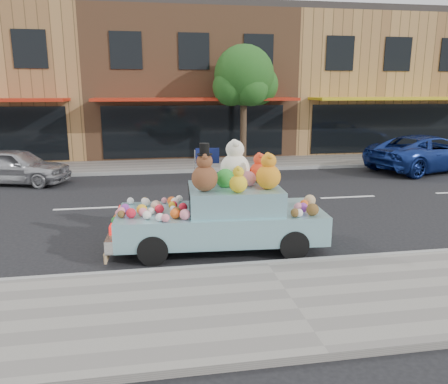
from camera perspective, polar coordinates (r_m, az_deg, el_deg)
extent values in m
plane|color=black|center=(13.17, -0.10, -1.40)|extent=(120.00, 120.00, 0.00)
cube|color=gray|center=(7.21, 8.78, -13.95)|extent=(60.00, 3.00, 0.12)
cube|color=gray|center=(19.46, -3.28, 3.58)|extent=(60.00, 3.00, 0.12)
cube|color=gray|center=(8.51, 5.58, -9.42)|extent=(60.00, 0.12, 0.13)
cube|color=gray|center=(17.99, -2.74, 2.80)|extent=(60.00, 0.12, 0.13)
cube|color=black|center=(21.18, -24.03, 16.70)|extent=(1.40, 0.06, 1.60)
cube|color=#8D5C3B|center=(24.65, -4.87, 13.63)|extent=(10.00, 8.00, 7.00)
cube|color=#332D2B|center=(24.94, -5.05, 22.04)|extent=(10.00, 8.00, 0.30)
cube|color=black|center=(20.74, -3.79, 7.91)|extent=(8.50, 0.06, 2.40)
cube|color=#AF2210|center=(19.78, -3.59, 12.00)|extent=(9.00, 1.80, 0.12)
cube|color=black|center=(20.63, -12.69, 17.61)|extent=(1.40, 0.06, 1.60)
cube|color=black|center=(20.72, -3.95, 17.87)|extent=(1.40, 0.06, 1.60)
cube|color=black|center=(21.23, 4.53, 17.75)|extent=(1.40, 0.06, 1.60)
cube|color=#AA7C47|center=(27.39, 17.06, 13.08)|extent=(10.00, 8.00, 7.00)
cube|color=#332D2B|center=(27.65, 17.60, 20.64)|extent=(10.00, 8.00, 0.30)
cube|color=black|center=(23.93, 21.01, 7.78)|extent=(8.50, 0.06, 2.40)
cube|color=gold|center=(23.10, 22.44, 11.23)|extent=(9.00, 1.80, 0.12)
cube|color=black|center=(22.53, 14.91, 17.10)|extent=(1.40, 0.06, 1.60)
cube|color=black|center=(23.90, 21.75, 16.38)|extent=(1.40, 0.06, 1.60)
cylinder|color=#38281C|center=(19.58, 2.54, 8.19)|extent=(0.28, 0.28, 3.20)
sphere|color=#194A15|center=(19.51, 2.62, 14.99)|extent=(2.60, 2.60, 2.60)
sphere|color=#194A15|center=(19.95, 4.44, 13.78)|extent=(1.80, 1.80, 1.80)
sphere|color=#194A15|center=(19.19, 0.93, 13.54)|extent=(1.60, 1.60, 1.60)
sphere|color=#194A15|center=(18.96, 3.60, 13.22)|extent=(1.40, 1.40, 1.40)
sphere|color=#194A15|center=(20.03, 1.37, 14.10)|extent=(1.60, 1.60, 1.60)
imported|color=#ACACB1|center=(17.36, -25.53, 3.06)|extent=(4.05, 2.57, 1.28)
imported|color=navy|center=(20.15, 25.09, 4.64)|extent=(5.81, 3.83, 1.48)
cylinder|color=black|center=(8.92, 9.10, -6.81)|extent=(0.61, 0.24, 0.60)
cylinder|color=black|center=(10.36, 6.85, -3.88)|extent=(0.61, 0.24, 0.60)
cylinder|color=black|center=(8.64, -9.29, -7.49)|extent=(0.61, 0.24, 0.60)
cylinder|color=black|center=(10.12, -8.84, -4.36)|extent=(0.61, 0.24, 0.60)
cube|color=#83B8C3|center=(9.33, -0.46, -4.12)|extent=(4.40, 1.96, 0.60)
cube|color=#83B8C3|center=(9.21, 1.39, -0.80)|extent=(1.99, 1.61, 0.50)
cube|color=silver|center=(9.42, -14.07, -5.31)|extent=(0.27, 1.79, 0.26)
cube|color=red|center=(8.68, -14.45, -4.72)|extent=(0.08, 0.28, 0.16)
cube|color=red|center=(9.97, -13.38, -2.32)|extent=(0.08, 0.28, 0.16)
cube|color=black|center=(9.14, -4.53, -0.95)|extent=(0.12, 1.30, 0.40)
sphere|color=brown|center=(8.69, -2.54, 1.82)|extent=(0.53, 0.53, 0.53)
sphere|color=brown|center=(8.63, -2.56, 4.02)|extent=(0.33, 0.33, 0.33)
sphere|color=brown|center=(8.50, -2.47, 4.61)|extent=(0.12, 0.12, 0.12)
sphere|color=brown|center=(8.73, -2.66, 4.83)|extent=(0.12, 0.12, 0.12)
cylinder|color=black|center=(8.61, -2.57, 4.93)|extent=(0.31, 0.31, 0.02)
cylinder|color=black|center=(8.60, -2.58, 5.66)|extent=(0.20, 0.20, 0.22)
sphere|color=beige|center=(9.43, 1.43, 3.10)|extent=(0.64, 0.64, 0.64)
sphere|color=beige|center=(9.37, 1.45, 5.59)|extent=(0.40, 0.40, 0.40)
sphere|color=beige|center=(9.22, 1.62, 6.27)|extent=(0.15, 0.15, 0.15)
sphere|color=beige|center=(9.49, 1.29, 6.47)|extent=(0.15, 0.15, 0.15)
sphere|color=orange|center=(8.92, 5.81, 1.99)|extent=(0.51, 0.51, 0.51)
sphere|color=orange|center=(8.86, 5.86, 4.06)|extent=(0.31, 0.31, 0.31)
sphere|color=orange|center=(8.74, 6.06, 4.60)|extent=(0.12, 0.12, 0.12)
sphere|color=orange|center=(8.95, 5.69, 4.82)|extent=(0.12, 0.12, 0.12)
sphere|color=red|center=(9.59, 4.65, 2.60)|extent=(0.44, 0.44, 0.44)
sphere|color=red|center=(9.54, 4.68, 4.27)|extent=(0.27, 0.27, 0.27)
sphere|color=red|center=(9.44, 4.84, 4.71)|extent=(0.10, 0.10, 0.10)
sphere|color=red|center=(9.62, 4.55, 4.88)|extent=(0.10, 0.10, 0.10)
sphere|color=silver|center=(9.49, -2.55, 2.44)|extent=(0.41, 0.41, 0.41)
sphere|color=silver|center=(9.44, -2.56, 4.02)|extent=(0.26, 0.26, 0.26)
sphere|color=silver|center=(9.34, -2.50, 4.43)|extent=(0.10, 0.10, 0.10)
sphere|color=silver|center=(9.52, -2.64, 4.59)|extent=(0.10, 0.10, 0.10)
sphere|color=gold|center=(8.58, 1.89, 1.10)|extent=(0.36, 0.36, 0.36)
sphere|color=gold|center=(8.53, 1.90, 2.61)|extent=(0.22, 0.22, 0.22)
sphere|color=gold|center=(8.45, 2.01, 3.00)|extent=(0.08, 0.08, 0.08)
sphere|color=gold|center=(8.60, 1.80, 3.18)|extent=(0.08, 0.08, 0.08)
sphere|color=#227E26|center=(9.09, 0.15, 1.80)|extent=(0.40, 0.40, 0.40)
sphere|color=#D76B79|center=(9.21, 3.21, 1.74)|extent=(0.32, 0.32, 0.32)
sphere|color=#D76B79|center=(8.91, -10.55, -2.58)|extent=(0.18, 0.18, 0.18)
sphere|color=red|center=(9.06, -8.43, -2.20)|extent=(0.19, 0.19, 0.19)
sphere|color=#D76B79|center=(8.56, -5.12, -2.94)|extent=(0.21, 0.21, 0.21)
sphere|color=#D76B79|center=(8.46, -7.66, -3.39)|extent=(0.16, 0.16, 0.16)
sphere|color=#F8E3C5|center=(9.54, -6.39, -1.32)|extent=(0.20, 0.20, 0.20)
sphere|color=#F8E3C5|center=(9.90, -5.88, -0.88)|extent=(0.16, 0.16, 0.16)
sphere|color=tan|center=(9.43, -8.88, -1.69)|extent=(0.16, 0.16, 0.16)
sphere|color=brown|center=(8.84, -6.21, -2.54)|extent=(0.18, 0.18, 0.18)
sphere|color=#D76B79|center=(9.84, -7.82, -1.10)|extent=(0.13, 0.13, 0.13)
sphere|color=white|center=(9.89, -12.12, -1.14)|extent=(0.15, 0.15, 0.15)
sphere|color=orange|center=(9.33, -6.73, -1.73)|extent=(0.17, 0.17, 0.17)
sphere|color=red|center=(9.34, -6.68, -1.70)|extent=(0.18, 0.18, 0.18)
sphere|color=#F8E3C5|center=(9.66, -10.16, -1.31)|extent=(0.18, 0.18, 0.18)
sphere|color=#EA5216|center=(9.62, -6.83, -1.19)|extent=(0.20, 0.20, 0.20)
sphere|color=#F8E3C5|center=(8.69, -10.03, -2.99)|extent=(0.17, 0.17, 0.17)
sphere|color=white|center=(8.52, -8.36, -3.28)|extent=(0.16, 0.16, 0.16)
sphere|color=red|center=(8.84, -12.05, -2.71)|extent=(0.20, 0.20, 0.20)
sphere|color=red|center=(9.20, -8.59, -2.03)|extent=(0.16, 0.16, 0.16)
sphere|color=#227E26|center=(9.26, -8.45, -1.98)|extent=(0.15, 0.15, 0.15)
sphere|color=#7D2D8C|center=(9.27, -12.78, -2.05)|extent=(0.18, 0.18, 0.18)
sphere|color=orange|center=(9.02, -10.69, -2.26)|extent=(0.22, 0.22, 0.22)
sphere|color=#D76B79|center=(8.83, -6.62, -2.70)|extent=(0.14, 0.14, 0.14)
sphere|color=red|center=(9.13, -5.38, -1.99)|extent=(0.18, 0.18, 0.18)
sphere|color=#7D2D8C|center=(9.14, -13.27, -2.39)|extent=(0.15, 0.15, 0.15)
sphere|color=white|center=(9.12, -6.66, -2.21)|extent=(0.14, 0.14, 0.14)
sphere|color=brown|center=(8.90, -13.27, -2.83)|extent=(0.15, 0.15, 0.15)
sphere|color=#F8E3C5|center=(9.84, -10.36, -1.15)|extent=(0.14, 0.14, 0.14)
sphere|color=brown|center=(9.91, -10.32, -1.07)|extent=(0.14, 0.14, 0.14)
sphere|color=#EA5216|center=(8.66, -6.41, -2.80)|extent=(0.20, 0.20, 0.20)
sphere|color=#D76B79|center=(9.08, -13.28, -2.45)|extent=(0.17, 0.17, 0.17)
sphere|color=#F8E3C5|center=(9.00, -9.51, -2.49)|extent=(0.15, 0.15, 0.15)
sphere|color=red|center=(8.94, -13.31, -2.81)|extent=(0.13, 0.13, 0.13)
sphere|color=#D8A88C|center=(9.23, -8.87, -1.76)|extent=(0.22, 0.22, 0.22)
sphere|color=#227E26|center=(9.55, -13.99, -3.67)|extent=(0.18, 0.18, 0.18)
sphere|color=#D76B79|center=(10.11, -13.56, -2.73)|extent=(0.17, 0.17, 0.17)
sphere|color=red|center=(9.15, -14.33, -4.49)|extent=(0.16, 0.16, 0.16)
sphere|color=#EA5216|center=(9.11, -14.36, -4.65)|extent=(0.14, 0.14, 0.14)
sphere|color=#227E26|center=(9.66, -13.90, -3.64)|extent=(0.13, 0.13, 0.13)
sphere|color=#EA5216|center=(9.80, -13.79, -3.29)|extent=(0.16, 0.16, 0.16)
sphere|color=#7D2D8C|center=(9.17, 10.26, -2.02)|extent=(0.21, 0.21, 0.21)
sphere|color=#D76B79|center=(9.80, 10.77, -1.16)|extent=(0.17, 0.17, 0.17)
sphere|color=brown|center=(8.81, 9.26, -2.69)|extent=(0.18, 0.18, 0.18)
sphere|color=#EA5216|center=(9.51, 10.40, -1.55)|extent=(0.18, 0.18, 0.18)
sphere|color=tan|center=(9.70, 11.15, -1.08)|extent=(0.25, 0.25, 0.25)
sphere|color=brown|center=(8.97, 11.49, -2.27)|extent=(0.25, 0.25, 0.25)
sphere|color=#D76B79|center=(9.16, 9.72, -2.01)|extent=(0.21, 0.21, 0.21)
sphere|color=#F8E3C5|center=(8.84, 9.77, -2.71)|extent=(0.17, 0.17, 0.17)
cylinder|color=#997A54|center=(8.73, -15.25, -8.55)|extent=(0.06, 0.06, 0.17)
sphere|color=#997A54|center=(8.69, -15.29, -7.96)|extent=(0.07, 0.07, 0.07)
cylinder|color=#997A54|center=(8.81, -15.16, -8.32)|extent=(0.06, 0.06, 0.17)
sphere|color=#997A54|center=(8.78, -15.19, -7.74)|extent=(0.07, 0.07, 0.07)
cylinder|color=#997A54|center=(8.90, -15.07, -8.10)|extent=(0.06, 0.06, 0.17)
sphere|color=#997A54|center=(8.87, -15.10, -7.52)|extent=(0.07, 0.07, 0.07)
cylinder|color=#997A54|center=(8.99, -14.98, -7.88)|extent=(0.06, 0.06, 0.17)
sphere|color=#997A54|center=(8.95, -15.01, -7.31)|extent=(0.07, 0.07, 0.07)
cylinder|color=#997A54|center=(9.07, -14.89, -7.66)|extent=(0.06, 0.06, 0.17)
sphere|color=#997A54|center=(9.04, -14.92, -7.10)|extent=(0.07, 0.07, 0.07)
cylinder|color=#997A54|center=(9.16, -14.80, -7.45)|extent=(0.06, 0.06, 0.17)
sphere|color=#997A54|center=(9.13, -14.84, -6.90)|extent=(0.07, 0.07, 0.07)
cylinder|color=#997A54|center=(9.25, -14.72, -7.25)|extent=(0.06, 0.06, 0.17)
sphere|color=#997A54|center=(9.22, -14.75, -6.70)|extent=(0.07, 0.07, 0.07)
cylinder|color=#997A54|center=(9.34, -14.63, -7.05)|extent=(0.06, 0.06, 0.17)
sphere|color=#997A54|center=(9.30, -14.67, -6.50)|extent=(0.07, 0.07, 0.07)
cylinder|color=#997A54|center=(9.42, -14.55, -6.85)|extent=(0.06, 0.06, 0.17)
sphere|color=#997A54|center=(9.39, -14.59, -6.30)|extent=(0.07, 0.07, 0.07)
cylinder|color=#997A54|center=(9.51, -14.47, -6.65)|extent=(0.06, 0.06, 0.17)
sphere|color=#997A54|center=(9.48, -14.51, -6.11)|extent=(0.07, 0.07, 0.07)
cylinder|color=#997A54|center=(9.60, -14.40, -6.46)|extent=(0.06, 0.06, 0.17)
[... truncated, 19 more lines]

